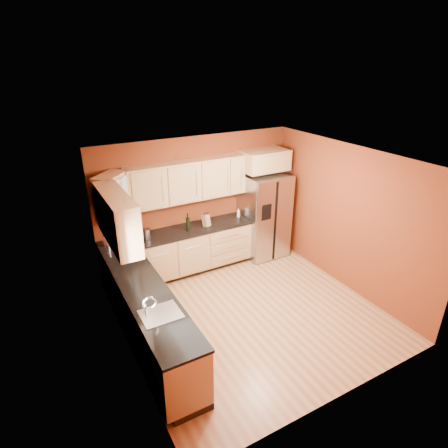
{
  "coord_description": "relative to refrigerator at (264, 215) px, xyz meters",
  "views": [
    {
      "loc": [
        -2.86,
        -4.29,
        3.93
      ],
      "look_at": [
        0.0,
        0.9,
        1.27
      ],
      "focal_mm": 30.0,
      "sensor_mm": 36.0,
      "label": 1
    }
  ],
  "objects": [
    {
      "name": "floor",
      "position": [
        -1.35,
        -1.62,
        -0.89
      ],
      "size": [
        4.0,
        4.0,
        0.0
      ],
      "primitive_type": "plane",
      "color": "#A86341",
      "rests_on": "ground"
    },
    {
      "name": "ceiling",
      "position": [
        -1.35,
        -1.62,
        1.71
      ],
      "size": [
        4.0,
        4.0,
        0.0
      ],
      "primitive_type": "plane",
      "color": "white",
      "rests_on": "wall_back"
    },
    {
      "name": "wall_back",
      "position": [
        -1.35,
        0.38,
        0.41
      ],
      "size": [
        4.0,
        0.04,
        2.6
      ],
      "primitive_type": "cube",
      "color": "maroon",
      "rests_on": "floor"
    },
    {
      "name": "wall_front",
      "position": [
        -1.35,
        -3.62,
        0.41
      ],
      "size": [
        4.0,
        0.04,
        2.6
      ],
      "primitive_type": "cube",
      "color": "maroon",
      "rests_on": "floor"
    },
    {
      "name": "wall_left",
      "position": [
        -3.35,
        -1.62,
        0.41
      ],
      "size": [
        0.04,
        4.0,
        2.6
      ],
      "primitive_type": "cube",
      "color": "maroon",
      "rests_on": "floor"
    },
    {
      "name": "wall_right",
      "position": [
        0.65,
        -1.62,
        0.41
      ],
      "size": [
        0.04,
        4.0,
        2.6
      ],
      "primitive_type": "cube",
      "color": "maroon",
      "rests_on": "floor"
    },
    {
      "name": "base_cabinets_back",
      "position": [
        -1.9,
        0.07,
        -0.45
      ],
      "size": [
        2.9,
        0.6,
        0.88
      ],
      "primitive_type": "cube",
      "color": "#AF7A55",
      "rests_on": "floor"
    },
    {
      "name": "base_cabinets_left",
      "position": [
        -3.05,
        -1.62,
        -0.45
      ],
      "size": [
        0.6,
        2.8,
        0.88
      ],
      "primitive_type": "cube",
      "color": "#AF7A55",
      "rests_on": "floor"
    },
    {
      "name": "countertop_back",
      "position": [
        -1.9,
        0.06,
        0.01
      ],
      "size": [
        2.9,
        0.62,
        0.04
      ],
      "primitive_type": "cube",
      "color": "black",
      "rests_on": "base_cabinets_back"
    },
    {
      "name": "countertop_left",
      "position": [
        -3.04,
        -1.62,
        0.01
      ],
      "size": [
        0.62,
        2.8,
        0.04
      ],
      "primitive_type": "cube",
      "color": "black",
      "rests_on": "base_cabinets_left"
    },
    {
      "name": "upper_cabinets_back",
      "position": [
        -1.6,
        0.21,
        0.94
      ],
      "size": [
        2.3,
        0.33,
        0.75
      ],
      "primitive_type": "cube",
      "color": "#AF7A55",
      "rests_on": "wall_back"
    },
    {
      "name": "upper_cabinets_left",
      "position": [
        -3.19,
        -0.9,
        0.94
      ],
      "size": [
        0.33,
        1.35,
        0.75
      ],
      "primitive_type": "cube",
      "color": "#AF7A55",
      "rests_on": "wall_left"
    },
    {
      "name": "corner_upper_cabinet",
      "position": [
        -3.02,
        0.04,
        0.94
      ],
      "size": [
        0.67,
        0.67,
        0.75
      ],
      "primitive_type": "cube",
      "rotation": [
        0.0,
        0.0,
        0.79
      ],
      "color": "#AF7A55",
      "rests_on": "wall_back"
    },
    {
      "name": "over_fridge_cabinet",
      "position": [
        0.0,
        0.07,
        1.16
      ],
      "size": [
        0.92,
        0.6,
        0.4
      ],
      "primitive_type": "cube",
      "color": "#AF7A55",
      "rests_on": "wall_back"
    },
    {
      "name": "refrigerator",
      "position": [
        0.0,
        0.0,
        0.0
      ],
      "size": [
        0.9,
        0.75,
        1.78
      ],
      "primitive_type": "cube",
      "color": "silver",
      "rests_on": "floor"
    },
    {
      "name": "window",
      "position": [
        -3.33,
        -2.12,
        0.66
      ],
      "size": [
        0.03,
        0.9,
        1.0
      ],
      "primitive_type": "cube",
      "color": "white",
      "rests_on": "wall_left"
    },
    {
      "name": "sink_faucet",
      "position": [
        -3.04,
        -2.12,
        0.18
      ],
      "size": [
        0.5,
        0.42,
        0.3
      ],
      "primitive_type": null,
      "color": "silver",
      "rests_on": "countertop_left"
    },
    {
      "name": "canister_left",
      "position": [
        -3.2,
        0.11,
        0.13
      ],
      "size": [
        0.13,
        0.13,
        0.2
      ],
      "primitive_type": "cylinder",
      "rotation": [
        0.0,
        0.0,
        0.09
      ],
      "color": "silver",
      "rests_on": "countertop_back"
    },
    {
      "name": "canister_right",
      "position": [
        -2.52,
        0.01,
        0.14
      ],
      "size": [
        0.15,
        0.15,
        0.21
      ],
      "primitive_type": "cylinder",
      "rotation": [
        0.0,
        0.0,
        -0.17
      ],
      "color": "silver",
      "rests_on": "countertop_back"
    },
    {
      "name": "wine_bottle_a",
      "position": [
        -2.65,
        0.01,
        0.2
      ],
      "size": [
        0.09,
        0.09,
        0.34
      ],
      "primitive_type": null,
      "rotation": [
        0.0,
        0.0,
        0.25
      ],
      "color": "black",
      "rests_on": "countertop_back"
    },
    {
      "name": "wine_bottle_b",
      "position": [
        -1.7,
        0.03,
        0.2
      ],
      "size": [
        0.08,
        0.08,
        0.34
      ],
      "primitive_type": null,
      "rotation": [
        0.0,
        0.0,
        0.01
      ],
      "color": "black",
      "rests_on": "countertop_back"
    },
    {
      "name": "knife_block",
      "position": [
        -1.32,
        0.03,
        0.15
      ],
      "size": [
        0.15,
        0.15,
        0.24
      ],
      "primitive_type": "cube",
      "rotation": [
        0.0,
        0.0,
        0.39
      ],
      "color": "#AA7F52",
      "rests_on": "countertop_back"
    },
    {
      "name": "soap_dispenser",
      "position": [
        -0.55,
        0.11,
        0.12
      ],
      "size": [
        0.08,
        0.08,
        0.18
      ],
      "primitive_type": "cylinder",
      "rotation": [
        0.0,
        0.0,
        0.38
      ],
      "color": "silver",
      "rests_on": "countertop_back"
    }
  ]
}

